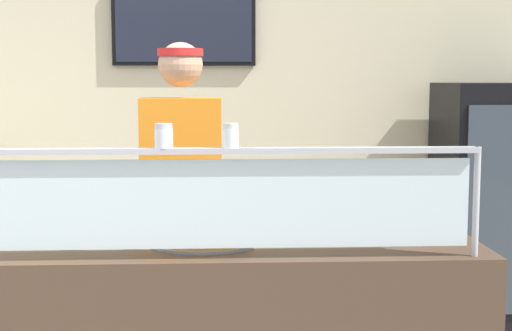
{
  "coord_description": "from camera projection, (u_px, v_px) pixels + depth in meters",
  "views": [
    {
      "loc": [
        0.93,
        -2.59,
        1.59
      ],
      "look_at": [
        1.08,
        0.39,
        1.25
      ],
      "focal_mm": 53.11,
      "sensor_mm": 36.0,
      "label": 1
    }
  ],
  "objects": [
    {
      "name": "pizza_tray",
      "position": [
        205.0,
        238.0,
        2.98
      ],
      "size": [
        0.46,
        0.46,
        0.04
      ],
      "color": "#9EA0A8",
      "rests_on": "serving_counter"
    },
    {
      "name": "pepper_flake_shaker",
      "position": [
        231.0,
        137.0,
        2.65
      ],
      "size": [
        0.06,
        0.06,
        0.09
      ],
      "color": "white",
      "rests_on": "sneeze_guard"
    },
    {
      "name": "sneeze_guard",
      "position": [
        232.0,
        188.0,
        2.67
      ],
      "size": [
        1.78,
        0.06,
        0.4
      ],
      "color": "#B2B5BC",
      "rests_on": "serving_counter"
    },
    {
      "name": "parmesan_shaker",
      "position": [
        164.0,
        137.0,
        2.64
      ],
      "size": [
        0.06,
        0.06,
        0.09
      ],
      "color": "white",
      "rests_on": "sneeze_guard"
    },
    {
      "name": "worker_figure",
      "position": [
        183.0,
        202.0,
        3.61
      ],
      "size": [
        0.41,
        0.5,
        1.76
      ],
      "color": "#23232D",
      "rests_on": "ground"
    },
    {
      "name": "pizza_server",
      "position": [
        206.0,
        233.0,
        2.96
      ],
      "size": [
        0.12,
        0.29,
        0.01
      ],
      "primitive_type": "cube",
      "rotation": [
        0.0,
        0.0,
        -0.16
      ],
      "color": "#ADAFB7",
      "rests_on": "pizza_tray"
    },
    {
      "name": "drink_fridge",
      "position": [
        497.0,
        207.0,
        4.79
      ],
      "size": [
        0.72,
        0.66,
        1.56
      ],
      "color": "black",
      "rests_on": "ground"
    },
    {
      "name": "shop_rear_unit",
      "position": [
        225.0,
        113.0,
        5.08
      ],
      "size": [
        6.36,
        0.13,
        2.7
      ],
      "color": "beige",
      "rests_on": "ground"
    }
  ]
}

